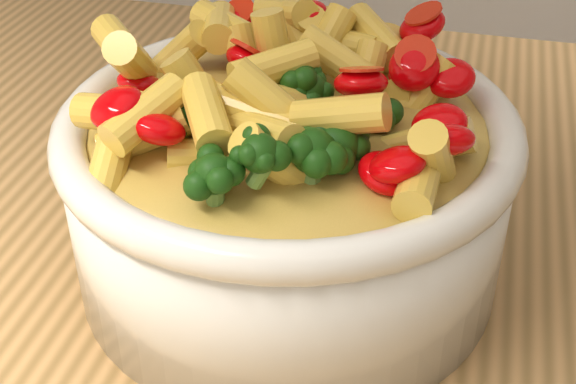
# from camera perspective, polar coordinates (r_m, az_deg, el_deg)

# --- Properties ---
(serving_bowl) EXTENTS (0.24, 0.24, 0.10)m
(serving_bowl) POSITION_cam_1_polar(r_m,az_deg,el_deg) (0.44, 0.00, 0.14)
(serving_bowl) COLOR silver
(serving_bowl) RESTS_ON table
(pasta_salad) EXTENTS (0.19, 0.19, 0.04)m
(pasta_salad) POSITION_cam_1_polar(r_m,az_deg,el_deg) (0.40, 0.00, 7.72)
(pasta_salad) COLOR #EDB24A
(pasta_salad) RESTS_ON serving_bowl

